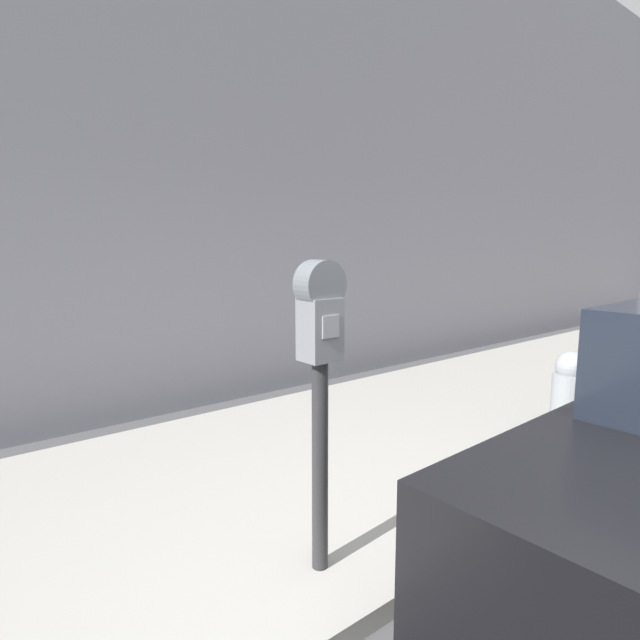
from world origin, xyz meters
TOP-DOWN VIEW (x-y plane):
  - sidewalk at (0.00, 2.20)m, footprint 24.00×2.80m
  - building_facade at (0.00, 4.25)m, footprint 24.00×0.30m
  - parking_meter at (-0.32, 1.18)m, footprint 0.22×0.15m
  - fire_hydrant at (1.92, 1.06)m, footprint 0.26×0.26m

SIDE VIEW (x-z plane):
  - sidewalk at x=0.00m, z-range 0.00..0.11m
  - fire_hydrant at x=1.92m, z-range 0.10..0.90m
  - parking_meter at x=-0.32m, z-range 0.38..1.86m
  - building_facade at x=0.00m, z-range 0.00..6.40m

